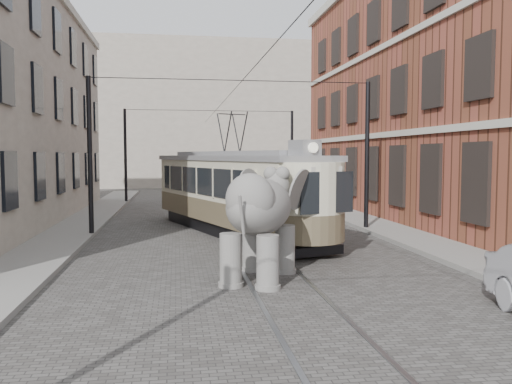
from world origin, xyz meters
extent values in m
plane|color=#4A4744|center=(0.00, 0.00, 0.00)|extent=(120.00, 120.00, 0.00)
cube|color=slate|center=(6.00, 0.00, 0.07)|extent=(2.00, 60.00, 0.15)
cube|color=slate|center=(-6.50, 0.00, 0.07)|extent=(2.00, 60.00, 0.15)
cube|color=brown|center=(11.00, 9.00, 6.00)|extent=(8.00, 26.00, 12.00)
cube|color=gray|center=(0.00, 40.00, 7.00)|extent=(28.00, 10.00, 14.00)
camera|label=1|loc=(-2.42, -14.42, 3.08)|focal=37.05mm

